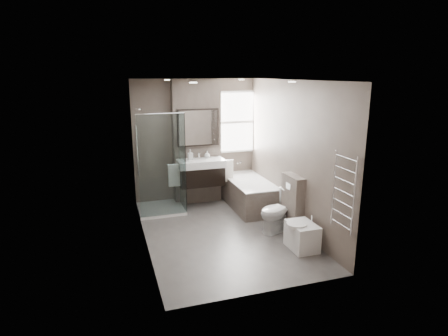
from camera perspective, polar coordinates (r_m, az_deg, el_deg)
name	(u,v)px	position (r m, az deg, el deg)	size (l,w,h in m)	color
room	(222,160)	(6.20, -0.30, 1.16)	(2.70, 3.90, 2.70)	#524E4C
vanity_pier	(197,142)	(7.88, -4.20, 3.95)	(1.00, 0.25, 2.60)	#5B5048
vanity	(201,172)	(7.67, -3.50, -0.61)	(0.95, 0.47, 0.66)	black
mirror_cabinet	(198,128)	(7.67, -3.95, 6.17)	(0.86, 0.08, 0.76)	black
towel_left	(174,175)	(7.54, -7.59, -1.13)	(0.24, 0.06, 0.44)	white
towel_right	(227,171)	(7.81, 0.52, -0.47)	(0.24, 0.06, 0.44)	white
shower_enclosure	(166,188)	(7.52, -8.88, -3.03)	(0.90, 0.90, 2.00)	white
bathtub	(249,192)	(7.76, 3.79, -3.70)	(0.75, 1.60, 0.57)	#5B5048
window	(236,122)	(8.17, 1.77, 7.01)	(0.98, 0.06, 1.33)	white
toilet	(278,211)	(6.64, 8.30, -6.47)	(0.42, 0.73, 0.74)	white
cistern_box	(292,203)	(6.66, 10.39, -5.31)	(0.19, 0.55, 1.00)	#5B5048
bidet	(302,236)	(6.11, 11.75, -10.04)	(0.46, 0.53, 0.55)	white
towel_radiator	(344,192)	(5.41, 17.78, -3.50)	(0.03, 0.49, 1.10)	silver
soap_bottle_a	(190,155)	(7.58, -5.16, 2.03)	(0.10, 0.10, 0.21)	white
soap_bottle_b	(207,154)	(7.73, -2.58, 2.08)	(0.12, 0.12, 0.15)	white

